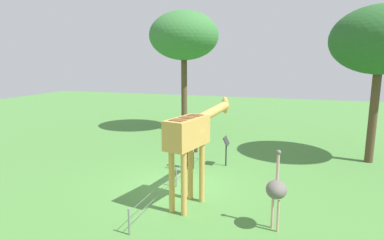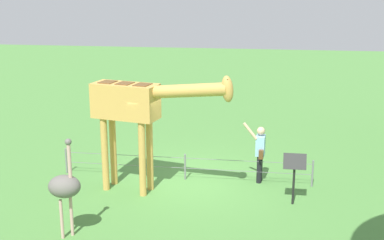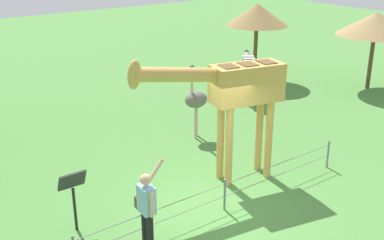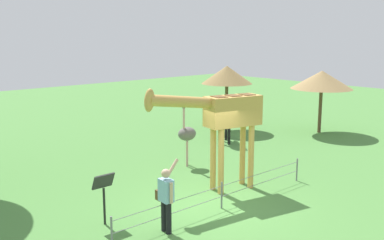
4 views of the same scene
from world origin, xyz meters
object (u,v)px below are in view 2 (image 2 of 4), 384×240
at_px(giraffe, 136,108).
at_px(visitor, 260,151).
at_px(ostrich, 65,187).
at_px(info_sign, 294,168).

bearing_deg(giraffe, visitor, 19.79).
bearing_deg(ostrich, info_sign, 26.43).
bearing_deg(visitor, giraffe, -160.21).
height_order(giraffe, ostrich, giraffe).
bearing_deg(info_sign, ostrich, -153.57).
xyz_separation_m(visitor, info_sign, (0.87, -1.38, 0.05)).
xyz_separation_m(giraffe, visitor, (3.16, 1.14, -1.37)).
relative_size(giraffe, visitor, 2.18).
distance_m(visitor, info_sign, 1.63).
relative_size(giraffe, ostrich, 1.67).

